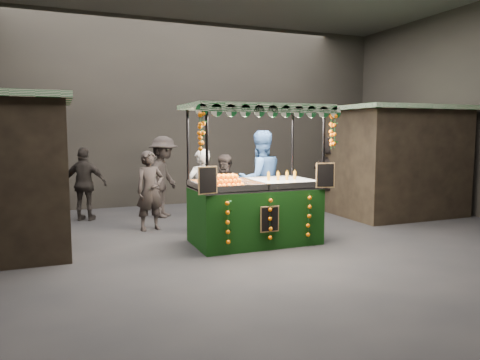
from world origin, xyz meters
name	(u,v)px	position (x,y,z in m)	size (l,w,h in m)	color
ground	(253,245)	(0.00, 0.00, 0.00)	(12.00, 12.00, 0.00)	black
market_hall	(254,50)	(0.00, 0.00, 3.38)	(12.10, 10.10, 5.05)	black
neighbour_stall_right	(396,161)	(4.40, 1.50, 1.31)	(3.00, 2.20, 2.60)	black
juice_stall	(256,201)	(0.11, 0.14, 0.77)	(2.55, 1.50, 2.47)	black
vendor_grey	(201,191)	(-0.54, 1.33, 0.83)	(0.68, 0.52, 1.67)	gray
vendor_blue	(260,181)	(0.63, 1.10, 1.01)	(1.00, 0.79, 2.03)	navy
shopper_0	(150,191)	(-1.44, 1.94, 0.81)	(0.66, 0.50, 1.62)	black
shopper_1	(227,190)	(0.16, 1.80, 0.76)	(0.93, 0.87, 1.52)	#2B2423
shopper_2	(85,184)	(-2.62, 3.47, 0.83)	(1.06, 0.78, 1.67)	black
shopper_3	(164,177)	(-0.89, 3.23, 0.95)	(1.26, 1.42, 1.90)	black
shopper_4	(16,195)	(-3.95, 2.61, 0.77)	(0.89, 0.85, 1.53)	#292322
shopper_5	(332,173)	(3.17, 2.37, 0.96)	(0.74, 1.84, 1.93)	black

